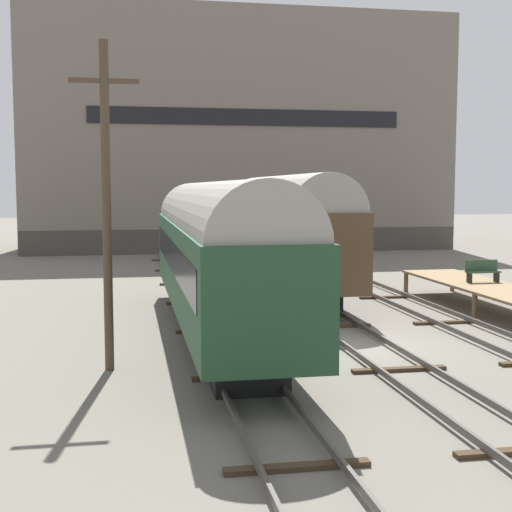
# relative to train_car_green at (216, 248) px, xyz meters

# --- Properties ---
(ground_plane) EXTENTS (200.00, 200.00, 0.00)m
(ground_plane) POSITION_rel_train_car_green_xyz_m (4.23, -2.47, -2.90)
(ground_plane) COLOR #6B665B
(track_left) EXTENTS (2.60, 60.00, 0.26)m
(track_left) POSITION_rel_train_car_green_xyz_m (-0.00, -2.47, -2.76)
(track_left) COLOR #4C4742
(track_left) RESTS_ON ground
(track_middle) EXTENTS (2.60, 60.00, 0.26)m
(track_middle) POSITION_rel_train_car_green_xyz_m (4.23, -2.47, -2.76)
(track_middle) COLOR #4C4742
(track_middle) RESTS_ON ground
(track_right) EXTENTS (2.60, 60.00, 0.26)m
(track_right) POSITION_rel_train_car_green_xyz_m (8.46, -2.47, -2.76)
(track_right) COLOR #4C4742
(track_right) RESTS_ON ground
(train_car_green) EXTENTS (2.90, 18.38, 5.07)m
(train_car_green) POSITION_rel_train_car_green_xyz_m (0.00, 0.00, 0.00)
(train_car_green) COLOR black
(train_car_green) RESTS_ON ground
(train_car_brown) EXTENTS (3.10, 15.20, 5.43)m
(train_car_brown) POSITION_rel_train_car_green_xyz_m (4.23, 8.58, 0.18)
(train_car_brown) COLOR black
(train_car_brown) RESTS_ON ground
(station_platform) EXTENTS (2.61, 13.68, 1.02)m
(station_platform) POSITION_rel_train_car_green_xyz_m (11.09, 1.41, -1.96)
(station_platform) COLOR #8C704C
(station_platform) RESTS_ON ground
(bench) EXTENTS (1.40, 0.40, 0.91)m
(bench) POSITION_rel_train_car_green_xyz_m (11.39, 3.66, -1.39)
(bench) COLOR #2D4C33
(bench) RESTS_ON station_platform
(person_worker) EXTENTS (0.32, 0.32, 1.85)m
(person_worker) POSITION_rel_train_car_green_xyz_m (2.29, -4.01, -1.78)
(person_worker) COLOR #282833
(person_worker) RESTS_ON ground
(utility_pole) EXTENTS (1.80, 0.24, 8.67)m
(utility_pole) POSITION_rel_train_car_green_xyz_m (-3.36, -3.94, 1.60)
(utility_pole) COLOR #473828
(utility_pole) RESTS_ON ground
(warehouse_building) EXTENTS (33.00, 13.02, 18.24)m
(warehouse_building) POSITION_rel_train_car_green_xyz_m (5.99, 35.78, 6.22)
(warehouse_building) COLOR #46403A
(warehouse_building) RESTS_ON ground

